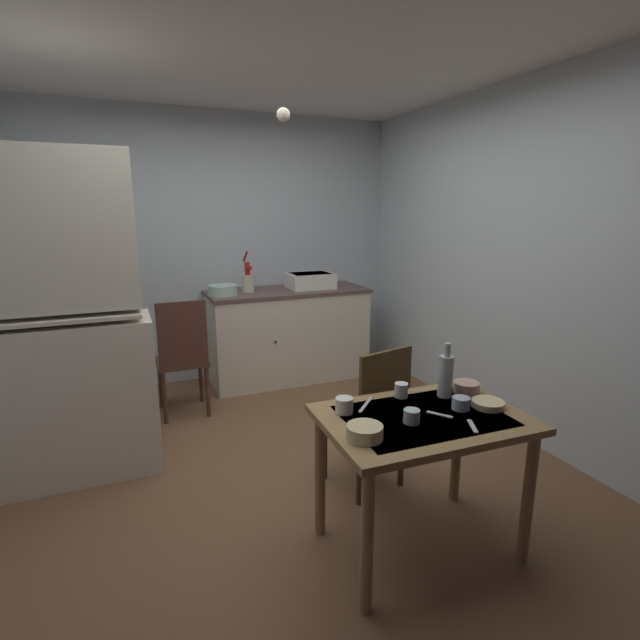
{
  "coord_description": "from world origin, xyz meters",
  "views": [
    {
      "loc": [
        -0.85,
        -2.71,
        1.68
      ],
      "look_at": [
        0.29,
        0.01,
        0.99
      ],
      "focal_mm": 26.48,
      "sensor_mm": 36.0,
      "label": 1
    }
  ],
  "objects": [
    {
      "name": "soup_bowl_small",
      "position": [
        0.8,
        -0.82,
        0.75
      ],
      "size": [
        0.14,
        0.14,
        0.06
      ],
      "primitive_type": "cylinder",
      "color": "tan",
      "rests_on": "dining_table"
    },
    {
      "name": "dining_table",
      "position": [
        0.42,
        -0.98,
        0.61
      ],
      "size": [
        0.99,
        0.7,
        0.72
      ],
      "color": "#967548",
      "rests_on": "ground"
    },
    {
      "name": "teaspoon_near_bowl",
      "position": [
        0.55,
        -1.16,
        0.72
      ],
      "size": [
        0.08,
        0.13,
        0.0
      ],
      "primitive_type": "cube",
      "rotation": [
        0.0,
        0.0,
        4.25
      ],
      "color": "beige",
      "rests_on": "dining_table"
    },
    {
      "name": "mixing_bowl_counter",
      "position": [
        -0.01,
        1.59,
        0.96
      ],
      "size": [
        0.27,
        0.27,
        0.09
      ],
      "primitive_type": "cylinder",
      "color": "#ADD1C1",
      "rests_on": "counter_cabinet"
    },
    {
      "name": "sauce_dish",
      "position": [
        0.77,
        -1.02,
        0.74
      ],
      "size": [
        0.16,
        0.16,
        0.03
      ],
      "primitive_type": "cylinder",
      "color": "beige",
      "rests_on": "dining_table"
    },
    {
      "name": "mug_dark",
      "position": [
        0.63,
        -0.98,
        0.75
      ],
      "size": [
        0.09,
        0.09,
        0.06
      ],
      "primitive_type": "cylinder",
      "color": "#9EB2C6",
      "rests_on": "dining_table"
    },
    {
      "name": "chair_by_counter",
      "position": [
        -0.46,
        1.1,
        0.52
      ],
      "size": [
        0.4,
        0.4,
        0.99
      ],
      "color": "#503023",
      "rests_on": "ground"
    },
    {
      "name": "mug_tall",
      "position": [
        0.44,
        -0.74,
        0.76
      ],
      "size": [
        0.07,
        0.07,
        0.07
      ],
      "primitive_type": "cylinder",
      "color": "white",
      "rests_on": "dining_table"
    },
    {
      "name": "pendant_bulb",
      "position": [
        0.1,
        0.09,
        2.22
      ],
      "size": [
        0.08,
        0.08,
        0.08
      ],
      "primitive_type": "sphere",
      "color": "#F9EFCC"
    },
    {
      "name": "teacup_mint",
      "position": [
        0.08,
        -0.8,
        0.76
      ],
      "size": [
        0.09,
        0.09,
        0.08
      ],
      "primitive_type": "cylinder",
      "color": "white",
      "rests_on": "dining_table"
    },
    {
      "name": "teaspoon_by_cup",
      "position": [
        0.49,
        -1.0,
        0.72
      ],
      "size": [
        0.09,
        0.11,
        0.0
      ],
      "primitive_type": "cube",
      "rotation": [
        0.0,
        0.0,
        5.32
      ],
      "color": "beige",
      "rests_on": "dining_table"
    },
    {
      "name": "wall_right",
      "position": [
        1.87,
        0.0,
        1.29
      ],
      "size": [
        0.1,
        4.02,
        2.59
      ],
      "primitive_type": "cube",
      "color": "silver",
      "rests_on": "ground"
    },
    {
      "name": "stoneware_crock",
      "position": [
        0.25,
        1.67,
        0.99
      ],
      "size": [
        0.12,
        0.12,
        0.16
      ],
      "primitive_type": "cylinder",
      "color": "beige",
      "rests_on": "counter_cabinet"
    },
    {
      "name": "chair_far_side",
      "position": [
        0.45,
        -0.41,
        0.48
      ],
      "size": [
        0.48,
        0.48,
        0.91
      ],
      "color": "#4C371E",
      "rests_on": "ground"
    },
    {
      "name": "serving_bowl_wide",
      "position": [
        0.05,
        -1.07,
        0.75
      ],
      "size": [
        0.16,
        0.16,
        0.06
      ],
      "primitive_type": "cylinder",
      "color": "beige",
      "rests_on": "dining_table"
    },
    {
      "name": "table_knife",
      "position": [
        0.22,
        -0.76,
        0.72
      ],
      "size": [
        0.16,
        0.16,
        0.0
      ],
      "primitive_type": "cube",
      "rotation": [
        0.0,
        0.0,
        0.79
      ],
      "color": "silver",
      "rests_on": "dining_table"
    },
    {
      "name": "ceiling_slab",
      "position": [
        0.0,
        0.0,
        2.64
      ],
      "size": [
        3.74,
        4.02,
        0.1
      ],
      "primitive_type": "cube",
      "color": "silver"
    },
    {
      "name": "hutch_cabinet",
      "position": [
        -1.26,
        0.47,
        0.95
      ],
      "size": [
        1.09,
        0.45,
        2.03
      ],
      "color": "beige",
      "rests_on": "ground"
    },
    {
      "name": "glass_bottle",
      "position": [
        0.66,
        -0.82,
        0.84
      ],
      "size": [
        0.08,
        0.08,
        0.29
      ],
      "color": "#B7BCC1",
      "rests_on": "dining_table"
    },
    {
      "name": "counter_cabinet",
      "position": [
        0.63,
        1.64,
        0.46
      ],
      "size": [
        1.57,
        0.64,
        0.91
      ],
      "color": "beige",
      "rests_on": "ground"
    },
    {
      "name": "hand_pump",
      "position": [
        0.25,
        1.69,
        1.08
      ],
      "size": [
        0.05,
        0.27,
        0.39
      ],
      "color": "#B21E19",
      "rests_on": "counter_cabinet"
    },
    {
      "name": "ground_plane",
      "position": [
        0.0,
        0.0,
        0.0
      ],
      "size": [
        4.92,
        4.92,
        0.0
      ],
      "primitive_type": "plane",
      "color": "brown"
    },
    {
      "name": "teacup_cream",
      "position": [
        0.32,
        -1.02,
        0.75
      ],
      "size": [
        0.08,
        0.08,
        0.06
      ],
      "primitive_type": "cylinder",
      "color": "#ADD1C1",
      "rests_on": "dining_table"
    },
    {
      "name": "sink_basin",
      "position": [
        0.87,
        1.64,
        0.99
      ],
      "size": [
        0.44,
        0.34,
        0.15
      ],
      "color": "white",
      "rests_on": "counter_cabinet"
    },
    {
      "name": "wall_back",
      "position": [
        0.0,
        2.01,
        1.29
      ],
      "size": [
        3.74,
        0.1,
        2.59
      ],
      "primitive_type": "cube",
      "color": "silver",
      "rests_on": "ground"
    }
  ]
}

